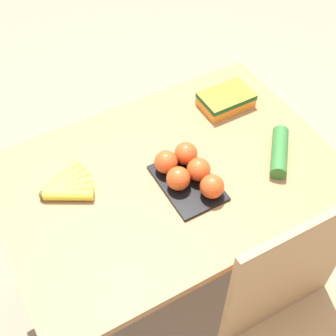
# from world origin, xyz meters

# --- Properties ---
(ground_plane) EXTENTS (12.00, 12.00, 0.00)m
(ground_plane) POSITION_xyz_m (0.00, 0.00, 0.00)
(ground_plane) COLOR gray
(dining_table) EXTENTS (1.02, 0.70, 0.74)m
(dining_table) POSITION_xyz_m (0.00, 0.00, 0.60)
(dining_table) COLOR #9E7044
(dining_table) RESTS_ON ground_plane
(banana_bunch) EXTENTS (0.16, 0.16, 0.03)m
(banana_bunch) POSITION_xyz_m (0.29, -0.10, 0.75)
(banana_bunch) COLOR brown
(banana_bunch) RESTS_ON dining_table
(tomato_pack) EXTENTS (0.16, 0.23, 0.08)m
(tomato_pack) POSITION_xyz_m (-0.04, 0.05, 0.78)
(tomato_pack) COLOR black
(tomato_pack) RESTS_ON dining_table
(carrot_bag) EXTENTS (0.18, 0.12, 0.05)m
(carrot_bag) POSITION_xyz_m (-0.33, -0.17, 0.77)
(carrot_bag) COLOR orange
(carrot_bag) RESTS_ON dining_table
(cucumber_near) EXTENTS (0.16, 0.17, 0.05)m
(cucumber_near) POSITION_xyz_m (-0.34, 0.11, 0.76)
(cucumber_near) COLOR #2D702D
(cucumber_near) RESTS_ON dining_table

